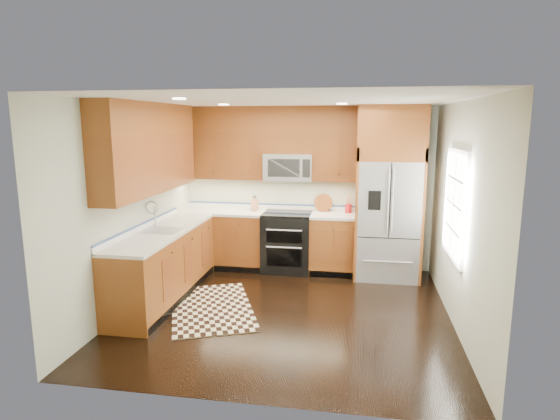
% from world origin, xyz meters
% --- Properties ---
extents(ground, '(4.00, 4.00, 0.00)m').
position_xyz_m(ground, '(0.00, 0.00, 0.00)').
color(ground, black).
rests_on(ground, ground).
extents(wall_back, '(4.00, 0.02, 2.60)m').
position_xyz_m(wall_back, '(0.00, 2.00, 1.30)').
color(wall_back, '#B5BAA7').
rests_on(wall_back, ground).
extents(wall_left, '(0.02, 4.00, 2.60)m').
position_xyz_m(wall_left, '(-2.00, 0.00, 1.30)').
color(wall_left, '#B5BAA7').
rests_on(wall_left, ground).
extents(wall_right, '(0.02, 4.00, 2.60)m').
position_xyz_m(wall_right, '(2.00, 0.00, 1.30)').
color(wall_right, '#B5BAA7').
rests_on(wall_right, ground).
extents(window, '(0.04, 1.10, 1.30)m').
position_xyz_m(window, '(1.98, 0.20, 1.40)').
color(window, white).
rests_on(window, ground).
extents(base_cabinets, '(2.85, 3.00, 0.90)m').
position_xyz_m(base_cabinets, '(-1.23, 0.90, 0.45)').
color(base_cabinets, brown).
rests_on(base_cabinets, ground).
extents(countertop, '(2.86, 3.01, 0.04)m').
position_xyz_m(countertop, '(-1.09, 1.01, 0.92)').
color(countertop, beige).
rests_on(countertop, base_cabinets).
extents(upper_cabinets, '(2.85, 3.00, 1.15)m').
position_xyz_m(upper_cabinets, '(-1.15, 1.09, 2.02)').
color(upper_cabinets, maroon).
rests_on(upper_cabinets, ground).
extents(range, '(0.76, 0.67, 0.95)m').
position_xyz_m(range, '(-0.25, 1.67, 0.47)').
color(range, black).
rests_on(range, ground).
extents(microwave, '(0.76, 0.40, 0.42)m').
position_xyz_m(microwave, '(-0.25, 1.80, 1.66)').
color(microwave, '#B2B2B7').
rests_on(microwave, ground).
extents(refrigerator, '(0.98, 0.75, 2.60)m').
position_xyz_m(refrigerator, '(1.30, 1.63, 1.30)').
color(refrigerator, '#B2B2B7').
rests_on(refrigerator, ground).
extents(sink_faucet, '(0.54, 0.44, 0.37)m').
position_xyz_m(sink_faucet, '(-1.73, 0.23, 0.99)').
color(sink_faucet, '#B2B2B7').
rests_on(sink_faucet, countertop).
extents(rug, '(1.54, 1.91, 0.01)m').
position_xyz_m(rug, '(-0.97, -0.04, 0.01)').
color(rug, black).
rests_on(rug, ground).
extents(knife_block, '(0.11, 0.14, 0.25)m').
position_xyz_m(knife_block, '(-0.81, 1.80, 1.04)').
color(knife_block, '#AD7054').
rests_on(knife_block, countertop).
extents(utensil_crock, '(0.12, 0.12, 0.30)m').
position_xyz_m(utensil_crock, '(0.70, 1.86, 1.04)').
color(utensil_crock, '#AC151B').
rests_on(utensil_crock, countertop).
extents(cutting_board, '(0.31, 0.31, 0.02)m').
position_xyz_m(cutting_board, '(0.30, 1.91, 0.95)').
color(cutting_board, maroon).
rests_on(cutting_board, countertop).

